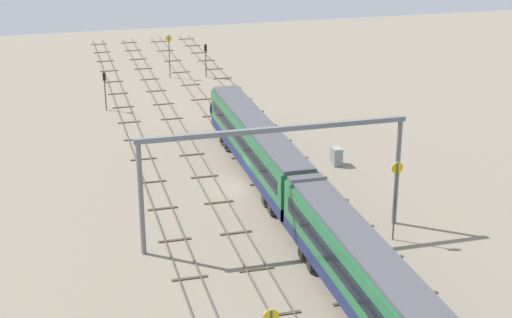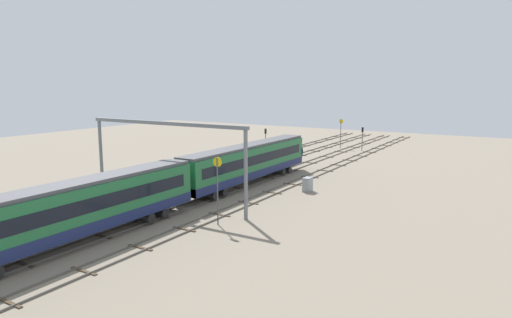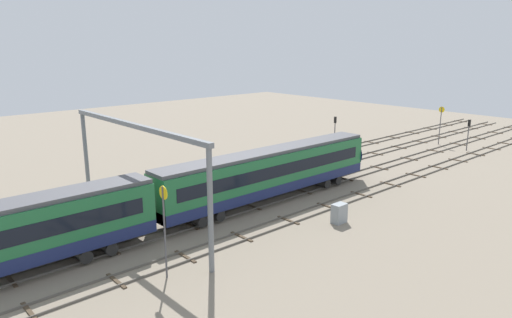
{
  "view_description": "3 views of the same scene",
  "coord_description": "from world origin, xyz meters",
  "views": [
    {
      "loc": [
        -59.11,
        14.49,
        25.35
      ],
      "look_at": [
        1.64,
        -2.07,
        1.73
      ],
      "focal_mm": 54.42,
      "sensor_mm": 36.0,
      "label": 1
    },
    {
      "loc": [
        -44.01,
        -31.39,
        12.33
      ],
      "look_at": [
        6.74,
        -0.64,
        2.39
      ],
      "focal_mm": 32.09,
      "sensor_mm": 36.0,
      "label": 2
    },
    {
      "loc": [
        -26.52,
        -32.22,
        14.35
      ],
      "look_at": [
        3.48,
        1.01,
        3.27
      ],
      "focal_mm": 32.88,
      "sensor_mm": 36.0,
      "label": 3
    }
  ],
  "objects": [
    {
      "name": "overhead_gantry",
      "position": [
        -10.11,
        -0.24,
        6.5
      ],
      "size": [
        0.4,
        19.66,
        8.54
      ],
      "color": "slate",
      "rests_on": "ground"
    },
    {
      "name": "signal_light_trackside_approach",
      "position": [
        25.57,
        8.79,
        2.84
      ],
      "size": [
        0.31,
        0.32,
        4.32
      ],
      "color": "#4C4C51",
      "rests_on": "ground"
    },
    {
      "name": "track_middle",
      "position": [
        -0.0,
        2.29,
        0.07
      ],
      "size": [
        127.52,
        2.4,
        0.16
      ],
      "color": "#59544C",
      "rests_on": "ground"
    },
    {
      "name": "track_second_far",
      "position": [
        -0.0,
        6.86,
        0.07
      ],
      "size": [
        127.52,
        2.4,
        0.16
      ],
      "color": "#59544C",
      "rests_on": "ground"
    },
    {
      "name": "ground_plane",
      "position": [
        0.0,
        0.0,
        0.0
      ],
      "size": [
        143.52,
        143.52,
        0.0
      ],
      "primitive_type": "plane",
      "color": "gray"
    },
    {
      "name": "track_near_foreground",
      "position": [
        -0.0,
        -6.86,
        0.07
      ],
      "size": [
        127.52,
        2.4,
        0.16
      ],
      "color": "#59544C",
      "rests_on": "ground"
    },
    {
      "name": "track_with_train",
      "position": [
        -0.0,
        -2.29,
        0.07
      ],
      "size": [
        127.52,
        2.4,
        0.16
      ],
      "color": "#59544C",
      "rests_on": "ground"
    },
    {
      "name": "relay_cabinet",
      "position": [
        2.75,
        -9.96,
        0.81
      ],
      "size": [
        1.25,
        0.82,
        1.63
      ],
      "color": "gray",
      "rests_on": "ground"
    },
    {
      "name": "speed_sign_near_foreground",
      "position": [
        -12.67,
        -8.5,
        3.79
      ],
      "size": [
        0.14,
        0.86,
        6.02
      ],
      "color": "#4C4C51",
      "rests_on": "ground"
    },
    {
      "name": "signal_light_trackside_departure",
      "position": [
        37.06,
        -5.02,
        2.82
      ],
      "size": [
        0.31,
        0.32,
        4.29
      ],
      "color": "#4C4C51",
      "rests_on": "ground"
    },
    {
      "name": "speed_sign_distant_end",
      "position": [
        38.03,
        -0.46,
        3.51
      ],
      "size": [
        0.14,
        0.86,
        5.54
      ],
      "color": "#4C4C51",
      "rests_on": "ground"
    }
  ]
}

